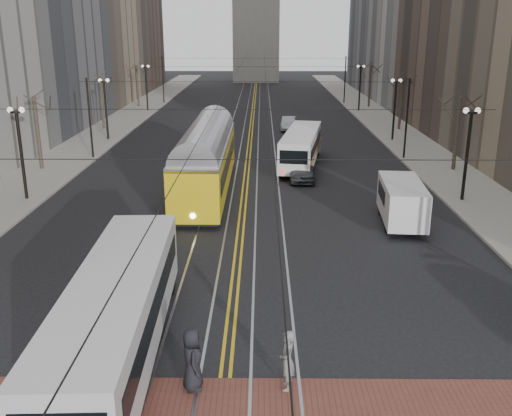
{
  "coord_description": "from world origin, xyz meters",
  "views": [
    {
      "loc": [
        1.11,
        -16.32,
        10.45
      ],
      "look_at": [
        0.89,
        7.13,
        3.0
      ],
      "focal_mm": 40.0,
      "sensor_mm": 36.0,
      "label": 1
    }
  ],
  "objects_px": {
    "rear_bus": "(301,149)",
    "sedan_grey": "(302,169)",
    "streetcar": "(206,165)",
    "pedestrian_a": "(192,359)",
    "cargo_van": "(402,204)",
    "pedestrian_b": "(287,360)",
    "pedestrian_d": "(141,364)",
    "sedan_silver": "(289,123)",
    "transit_bus": "(118,319)"
  },
  "relations": [
    {
      "from": "sedan_silver",
      "to": "pedestrian_a",
      "type": "bearing_deg",
      "value": -89.87
    },
    {
      "from": "transit_bus",
      "to": "streetcar",
      "type": "height_order",
      "value": "streetcar"
    },
    {
      "from": "transit_bus",
      "to": "sedan_grey",
      "type": "xyz_separation_m",
      "value": [
        7.5,
        23.4,
        -0.75
      ]
    },
    {
      "from": "streetcar",
      "to": "cargo_van",
      "type": "distance_m",
      "value": 13.05
    },
    {
      "from": "sedan_silver",
      "to": "pedestrian_b",
      "type": "relative_size",
      "value": 2.13
    },
    {
      "from": "streetcar",
      "to": "sedan_grey",
      "type": "bearing_deg",
      "value": 27.18
    },
    {
      "from": "cargo_van",
      "to": "sedan_silver",
      "type": "height_order",
      "value": "cargo_van"
    },
    {
      "from": "rear_bus",
      "to": "pedestrian_a",
      "type": "relative_size",
      "value": 5.37
    },
    {
      "from": "pedestrian_b",
      "to": "pedestrian_d",
      "type": "height_order",
      "value": "pedestrian_b"
    },
    {
      "from": "rear_bus",
      "to": "sedan_silver",
      "type": "height_order",
      "value": "rear_bus"
    },
    {
      "from": "rear_bus",
      "to": "pedestrian_a",
      "type": "xyz_separation_m",
      "value": [
        -5.17,
        -29.12,
        -0.38
      ]
    },
    {
      "from": "transit_bus",
      "to": "pedestrian_a",
      "type": "xyz_separation_m",
      "value": [
        2.56,
        -1.5,
        -0.52
      ]
    },
    {
      "from": "transit_bus",
      "to": "pedestrian_d",
      "type": "xyz_separation_m",
      "value": [
        1.02,
        -1.5,
        -0.69
      ]
    },
    {
      "from": "streetcar",
      "to": "pedestrian_a",
      "type": "distance_m",
      "value": 21.66
    },
    {
      "from": "rear_bus",
      "to": "cargo_van",
      "type": "relative_size",
      "value": 1.95
    },
    {
      "from": "rear_bus",
      "to": "sedan_grey",
      "type": "bearing_deg",
      "value": -83.43
    },
    {
      "from": "rear_bus",
      "to": "sedan_grey",
      "type": "distance_m",
      "value": 4.27
    },
    {
      "from": "sedan_grey",
      "to": "sedan_silver",
      "type": "distance_m",
      "value": 20.85
    },
    {
      "from": "transit_bus",
      "to": "sedan_grey",
      "type": "relative_size",
      "value": 2.7
    },
    {
      "from": "cargo_van",
      "to": "sedan_silver",
      "type": "bearing_deg",
      "value": 103.79
    },
    {
      "from": "rear_bus",
      "to": "pedestrian_a",
      "type": "distance_m",
      "value": 29.58
    },
    {
      "from": "cargo_van",
      "to": "pedestrian_b",
      "type": "relative_size",
      "value": 2.81
    },
    {
      "from": "transit_bus",
      "to": "streetcar",
      "type": "bearing_deg",
      "value": 85.03
    },
    {
      "from": "sedan_silver",
      "to": "pedestrian_a",
      "type": "distance_m",
      "value": 46.02
    },
    {
      "from": "pedestrian_b",
      "to": "rear_bus",
      "type": "bearing_deg",
      "value": -179.36
    },
    {
      "from": "rear_bus",
      "to": "cargo_van",
      "type": "distance_m",
      "value": 14.71
    },
    {
      "from": "pedestrian_a",
      "to": "pedestrian_d",
      "type": "height_order",
      "value": "pedestrian_a"
    },
    {
      "from": "pedestrian_a",
      "to": "pedestrian_b",
      "type": "height_order",
      "value": "pedestrian_a"
    },
    {
      "from": "transit_bus",
      "to": "streetcar",
      "type": "xyz_separation_m",
      "value": [
        1.0,
        20.09,
        0.32
      ]
    },
    {
      "from": "streetcar",
      "to": "pedestrian_a",
      "type": "relative_size",
      "value": 7.89
    },
    {
      "from": "streetcar",
      "to": "pedestrian_d",
      "type": "height_order",
      "value": "streetcar"
    },
    {
      "from": "rear_bus",
      "to": "pedestrian_d",
      "type": "xyz_separation_m",
      "value": [
        -6.71,
        -29.12,
        -0.56
      ]
    },
    {
      "from": "cargo_van",
      "to": "sedan_silver",
      "type": "xyz_separation_m",
      "value": [
        -4.84,
        30.6,
        -0.52
      ]
    },
    {
      "from": "rear_bus",
      "to": "pedestrian_b",
      "type": "distance_m",
      "value": 29.22
    },
    {
      "from": "sedan_grey",
      "to": "pedestrian_a",
      "type": "relative_size",
      "value": 2.28
    },
    {
      "from": "cargo_van",
      "to": "sedan_silver",
      "type": "relative_size",
      "value": 1.32
    },
    {
      "from": "cargo_van",
      "to": "pedestrian_b",
      "type": "bearing_deg",
      "value": -109.77
    },
    {
      "from": "sedan_silver",
      "to": "pedestrian_d",
      "type": "bearing_deg",
      "value": -91.77
    },
    {
      "from": "sedan_silver",
      "to": "pedestrian_b",
      "type": "bearing_deg",
      "value": -86.33
    },
    {
      "from": "rear_bus",
      "to": "pedestrian_d",
      "type": "height_order",
      "value": "rear_bus"
    },
    {
      "from": "transit_bus",
      "to": "rear_bus",
      "type": "height_order",
      "value": "transit_bus"
    },
    {
      "from": "pedestrian_d",
      "to": "streetcar",
      "type": "bearing_deg",
      "value": -8.09
    },
    {
      "from": "cargo_van",
      "to": "sedan_grey",
      "type": "xyz_separation_m",
      "value": [
        -4.84,
        9.75,
        -0.43
      ]
    },
    {
      "from": "rear_bus",
      "to": "sedan_grey",
      "type": "relative_size",
      "value": 2.35
    },
    {
      "from": "cargo_van",
      "to": "streetcar",
      "type": "bearing_deg",
      "value": 155.2
    },
    {
      "from": "rear_bus",
      "to": "sedan_silver",
      "type": "xyz_separation_m",
      "value": [
        -0.23,
        16.63,
        -0.7
      ]
    },
    {
      "from": "pedestrian_a",
      "to": "rear_bus",
      "type": "bearing_deg",
      "value": -22.27
    },
    {
      "from": "pedestrian_a",
      "to": "pedestrian_d",
      "type": "xyz_separation_m",
      "value": [
        -1.54,
        0.0,
        -0.18
      ]
    },
    {
      "from": "transit_bus",
      "to": "sedan_grey",
      "type": "distance_m",
      "value": 24.59
    },
    {
      "from": "sedan_grey",
      "to": "pedestrian_b",
      "type": "relative_size",
      "value": 2.33
    }
  ]
}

